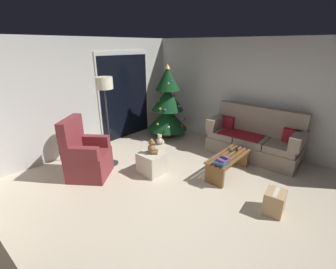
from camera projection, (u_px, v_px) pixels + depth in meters
ground_plane at (185, 201)px, 3.77m from camera, size 7.00×7.00×0.00m
wall_back at (75, 97)px, 5.21m from camera, size 5.72×0.12×2.50m
wall_right at (263, 96)px, 5.35m from camera, size 0.12×6.00×2.50m
patio_door_frame at (125, 95)px, 6.15m from camera, size 1.60×0.02×2.20m
patio_door_glass at (125, 97)px, 6.15m from camera, size 1.50×0.02×2.10m
couch at (254, 139)px, 5.19m from camera, size 0.83×1.96×1.08m
coffee_table at (228, 162)px, 4.47m from camera, size 1.10×0.40×0.40m
remote_graphite at (230, 150)px, 4.64m from camera, size 0.14×0.14×0.02m
remote_black at (237, 149)px, 4.66m from camera, size 0.16×0.11×0.02m
book_stack at (222, 161)px, 4.08m from camera, size 0.28×0.22×0.12m
cell_phone at (224, 158)px, 4.05m from camera, size 0.10×0.16×0.01m
christmas_tree at (167, 106)px, 6.15m from camera, size 1.04×1.04×1.90m
armchair at (86, 156)px, 4.38m from camera, size 0.96×0.96×1.13m
floor_lamp at (105, 92)px, 4.43m from camera, size 0.32×0.32×1.78m
ottoman at (152, 163)px, 4.55m from camera, size 0.44×0.44×0.42m
teddy_bear_chestnut at (152, 147)px, 4.43m from camera, size 0.21×0.22×0.29m
teddy_bear_cream_by_tree at (160, 140)px, 5.89m from camera, size 0.21×0.20×0.29m
cardboard_box_taped_mid_floor at (274, 202)px, 3.48m from camera, size 0.35×0.30×0.35m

